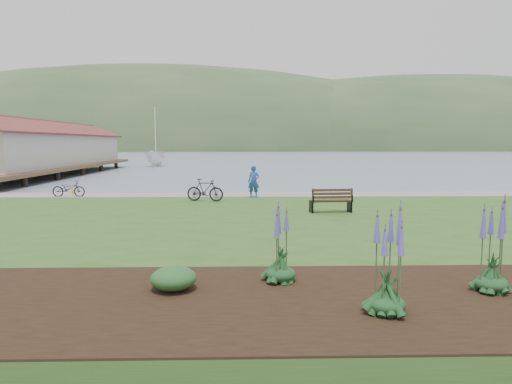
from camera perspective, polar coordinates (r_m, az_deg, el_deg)
ground at (r=18.04m, az=-0.45°, el=-4.15°), size 600.00×600.00×0.00m
lawn at (r=16.04m, az=-0.33°, el=-4.74°), size 34.00×20.00×0.40m
shoreline_path at (r=24.81m, az=-0.72°, el=-0.33°), size 34.00×2.20×0.03m
garden_bed at (r=9.06m, az=20.50°, el=-12.42°), size 24.00×4.40×0.04m
far_hillside at (r=188.87m, az=4.78°, el=5.24°), size 580.00×80.00×38.00m
pier_pavilion at (r=49.37m, az=-25.03°, el=4.95°), size 8.00×36.00×5.40m
park_bench at (r=18.80m, az=9.39°, el=-1.00°), size 1.71×0.81×1.03m
person at (r=23.54m, az=-0.29°, el=1.64°), size 0.78×0.61×1.93m
bicycle_a at (r=25.74m, az=-22.38°, el=0.40°), size 0.64×1.72×0.89m
bicycle_b at (r=22.22m, az=-6.39°, el=0.25°), size 0.92×1.89×1.10m
sailboat at (r=63.56m, az=-12.38°, el=3.17°), size 10.24×10.40×25.18m
pannier at (r=26.78m, az=-21.85°, el=-0.01°), size 0.26×0.32×0.29m
echium_0 at (r=7.87m, az=16.12°, el=-8.65°), size 0.62×0.62×1.95m
echium_1 at (r=9.73m, az=27.51°, el=-6.54°), size 0.62×0.62×1.95m
echium_4 at (r=9.29m, az=3.12°, el=-7.09°), size 0.62×0.62×1.84m
shrub_0 at (r=9.03m, az=-10.28°, el=-10.57°), size 0.88×0.88×0.44m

